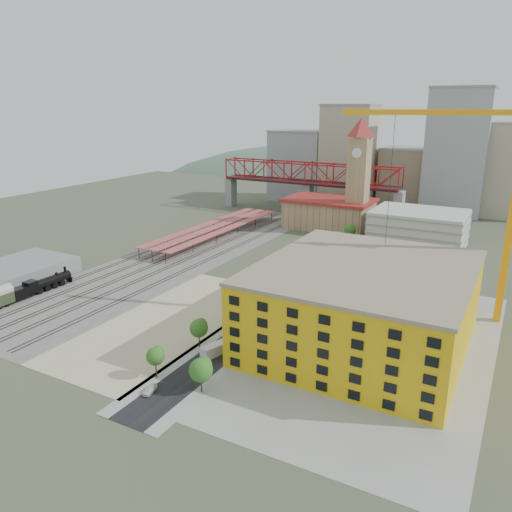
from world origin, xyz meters
The scene contains 32 objects.
ground centered at (0.00, 0.00, 0.00)m, with size 400.00×400.00×0.00m, color #474C38.
ballast_strip centered at (-36.00, 17.50, 0.03)m, with size 36.00×165.00×0.06m, color #605E59.
dirt_lot centered at (-4.00, -31.50, 0.03)m, with size 28.00×67.00×0.06m, color tan.
street_asphalt centered at (16.00, 15.00, 0.03)m, with size 12.00×170.00×0.06m, color black.
sidewalk_west centered at (10.50, 15.00, 0.02)m, with size 3.00×170.00×0.04m, color gray.
sidewalk_east centered at (21.50, 15.00, 0.02)m, with size 3.00×170.00×0.04m, color gray.
construction_pad centered at (45.00, -20.00, 0.03)m, with size 50.00×90.00×0.06m, color gray.
rail_tracks centered at (-37.80, 17.50, 0.15)m, with size 26.56×160.00×0.18m.
platform_canopies centered at (-41.00, 45.00, 3.99)m, with size 16.00×80.00×4.12m.
station_hall centered at (-5.00, 82.00, 6.67)m, with size 38.00×24.00×13.10m.
clock_tower centered at (8.00, 79.99, 28.70)m, with size 12.00×12.00×52.00m.
parking_garage centered at (36.00, 70.00, 7.00)m, with size 34.00×26.00×14.00m, color silver.
truss_bridge centered at (-25.00, 105.00, 18.86)m, with size 94.00×9.60×25.60m.
construction_building centered at (42.00, -20.00, 9.41)m, with size 44.60×50.60×18.80m.
warehouse centered at (-66.00, -30.00, 2.50)m, with size 22.00×32.00×5.00m, color gray.
street_trees centered at (16.00, 5.00, 0.00)m, with size 15.40×124.40×8.00m.
skyline centered at (7.47, 142.31, 22.81)m, with size 133.00×46.00×60.00m.
distant_hills centered at (45.28, 260.00, -79.54)m, with size 647.00×264.00×227.00m.
locomotive centered at (-50.00, -33.66, 2.16)m, with size 3.01×23.21×5.80m.
tower_crane centered at (64.85, 7.28, 36.83)m, with size 53.85×18.90×59.68m.
site_trailer_a centered at (16.00, -39.99, 1.26)m, with size 2.42×9.19×2.52m, color silver.
site_trailer_b centered at (16.00, -21.20, 1.40)m, with size 2.69×10.21×2.80m, color silver.
site_trailer_c centered at (16.00, -22.18, 1.24)m, with size 2.38×9.06×2.48m, color silver.
site_trailer_d centered at (16.00, 1.39, 1.24)m, with size 2.39×9.06×2.48m, color silver.
car_0 centered at (13.00, -60.00, 0.65)m, with size 1.54×3.82×1.30m, color white.
car_1 centered at (13.00, -19.82, 0.66)m, with size 1.39×3.98×1.31m, color #939498.
car_2 centered at (13.00, -17.93, 0.75)m, with size 2.49×5.41×1.50m, color black.
car_3 centered at (13.00, 32.07, 0.70)m, with size 1.96×4.81×1.40m, color navy.
car_4 centered at (19.00, -25.81, 0.78)m, with size 1.84×4.59×1.56m, color white.
car_5 centered at (19.00, -19.94, 0.67)m, with size 1.43×4.09×1.35m, color #99999E.
car_6 centered at (19.00, 0.67, 0.79)m, with size 2.63×5.71×1.59m, color black.
car_7 centered at (19.00, 44.60, 0.66)m, with size 1.85×4.54×1.32m, color navy.
Camera 1 is at (70.92, -123.34, 52.80)m, focal length 35.00 mm.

